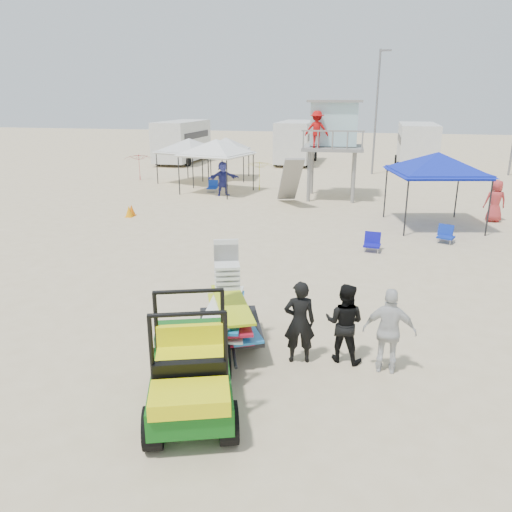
% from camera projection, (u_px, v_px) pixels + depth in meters
% --- Properties ---
extents(ground, '(140.00, 140.00, 0.00)m').
position_uv_depth(ground, '(197.00, 360.00, 9.97)').
color(ground, beige).
rests_on(ground, ground).
extents(utility_cart, '(2.06, 2.83, 1.94)m').
position_uv_depth(utility_cart, '(188.00, 362.00, 8.13)').
color(utility_cart, '#0C5312').
rests_on(utility_cart, ground).
extents(surf_trailer, '(1.78, 2.43, 2.03)m').
position_uv_depth(surf_trailer, '(229.00, 309.00, 10.32)').
color(surf_trailer, black).
rests_on(surf_trailer, ground).
extents(man_left, '(0.69, 0.54, 1.69)m').
position_uv_depth(man_left, '(299.00, 322.00, 9.70)').
color(man_left, black).
rests_on(man_left, ground).
extents(man_mid, '(0.89, 0.75, 1.62)m').
position_uv_depth(man_mid, '(344.00, 323.00, 9.76)').
color(man_mid, black).
rests_on(man_mid, ground).
extents(man_right, '(0.99, 0.42, 1.68)m').
position_uv_depth(man_right, '(389.00, 331.00, 9.33)').
color(man_right, silver).
rests_on(man_right, ground).
extents(lifeguard_tower, '(3.17, 3.17, 4.80)m').
position_uv_depth(lifeguard_tower, '(332.00, 127.00, 25.18)').
color(lifeguard_tower, gray).
rests_on(lifeguard_tower, ground).
extents(canopy_blue, '(3.94, 3.94, 3.38)m').
position_uv_depth(canopy_blue, '(438.00, 156.00, 19.57)').
color(canopy_blue, black).
rests_on(canopy_blue, ground).
extents(canopy_white_a, '(3.76, 3.76, 3.30)m').
position_uv_depth(canopy_white_a, '(216.00, 142.00, 26.81)').
color(canopy_white_a, black).
rests_on(canopy_white_a, ground).
extents(canopy_white_b, '(3.80, 3.80, 3.09)m').
position_uv_depth(canopy_white_b, '(189.00, 141.00, 30.03)').
color(canopy_white_b, black).
rests_on(canopy_white_b, ground).
extents(canopy_white_c, '(3.05, 3.05, 3.02)m').
position_uv_depth(canopy_white_c, '(226.00, 140.00, 31.56)').
color(canopy_white_c, black).
rests_on(canopy_white_c, ground).
extents(umbrella_a, '(2.22, 2.24, 1.65)m').
position_uv_depth(umbrella_a, '(139.00, 167.00, 31.52)').
color(umbrella_a, '#B1121F').
rests_on(umbrella_a, ground).
extents(umbrella_b, '(2.54, 2.54, 1.65)m').
position_uv_depth(umbrella_b, '(260.00, 176.00, 28.05)').
color(umbrella_b, '#CCC512').
rests_on(umbrella_b, ground).
extents(cone_near, '(0.34, 0.34, 0.50)m').
position_uv_depth(cone_near, '(132.00, 210.00, 22.11)').
color(cone_near, orange).
rests_on(cone_near, ground).
extents(cone_far, '(0.34, 0.34, 0.50)m').
position_uv_depth(cone_far, '(129.00, 211.00, 21.89)').
color(cone_far, '#FE9708').
rests_on(cone_far, ground).
extents(beach_chair_a, '(0.59, 0.64, 0.64)m').
position_uv_depth(beach_chair_a, '(212.00, 186.00, 27.75)').
color(beach_chair_a, '#1037B7').
rests_on(beach_chair_a, ground).
extents(beach_chair_b, '(0.59, 0.63, 0.64)m').
position_uv_depth(beach_chair_b, '(372.00, 242.00, 17.02)').
color(beach_chair_b, '#0F0E9C').
rests_on(beach_chair_b, ground).
extents(beach_chair_c, '(0.69, 0.76, 0.64)m').
position_uv_depth(beach_chair_c, '(446.00, 234.00, 18.03)').
color(beach_chair_c, '#0E299E').
rests_on(beach_chair_c, ground).
extents(rv_far_left, '(2.64, 6.80, 3.25)m').
position_uv_depth(rv_far_left, '(182.00, 140.00, 39.88)').
color(rv_far_left, silver).
rests_on(rv_far_left, ground).
extents(rv_mid_left, '(2.65, 6.50, 3.25)m').
position_uv_depth(rv_mid_left, '(296.00, 140.00, 39.29)').
color(rv_mid_left, silver).
rests_on(rv_mid_left, ground).
extents(rv_mid_right, '(2.64, 7.00, 3.25)m').
position_uv_depth(rv_mid_right, '(417.00, 144.00, 35.91)').
color(rv_mid_right, silver).
rests_on(rv_mid_right, ground).
extents(light_pole_left, '(0.14, 0.14, 8.00)m').
position_uv_depth(light_pole_left, '(376.00, 114.00, 33.13)').
color(light_pole_left, slate).
rests_on(light_pole_left, ground).
extents(distant_beachgoers, '(14.18, 4.05, 1.81)m').
position_uv_depth(distant_beachgoers, '(304.00, 185.00, 24.58)').
color(distant_beachgoers, '#BC3635').
rests_on(distant_beachgoers, ground).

